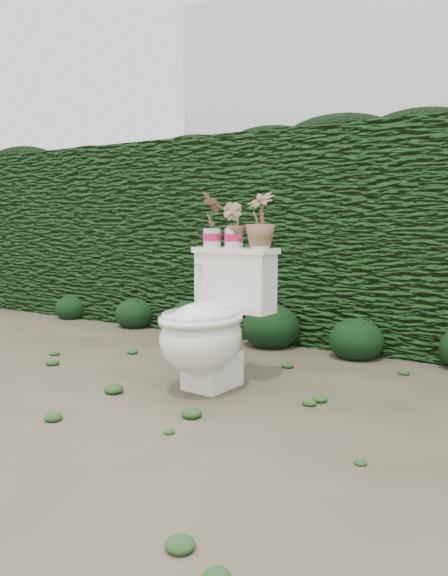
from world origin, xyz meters
The scene contains 11 objects.
ground centered at (0.00, 0.00, 0.00)m, with size 60.00×60.00×0.00m, color #686148.
hedge centered at (0.00, 1.60, 0.80)m, with size 8.00×1.00×1.60m, color #1C4517.
toilet centered at (-0.08, -0.10, 0.36)m, with size 0.51×0.71×0.78m.
potted_plant_left centered at (-0.23, 0.15, 0.93)m, with size 0.16×0.11×0.30m, color #276E22.
potted_plant_center centered at (-0.08, 0.13, 0.90)m, with size 0.14×0.11×0.25m, color #276E22.
potted_plant_right centered at (0.10, 0.12, 0.93)m, with size 0.17×0.17×0.30m, color #276E22.
liriope_clump_0 centered at (-2.47, 1.10, 0.13)m, with size 0.32×0.32×0.25m, color black.
liriope_clump_1 centered at (-1.66, 1.08, 0.14)m, with size 0.36×0.36×0.29m, color black.
liriope_clump_2 centered at (-1.00, 0.98, 0.16)m, with size 0.39×0.39×0.31m, color black.
liriope_clump_3 centered at (-0.29, 1.03, 0.17)m, with size 0.43×0.43×0.34m, color black.
liriope_clump_4 centered at (0.37, 1.01, 0.15)m, with size 0.37×0.37×0.30m, color black.
Camera 1 is at (1.59, -2.65, 0.93)m, focal length 35.00 mm.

